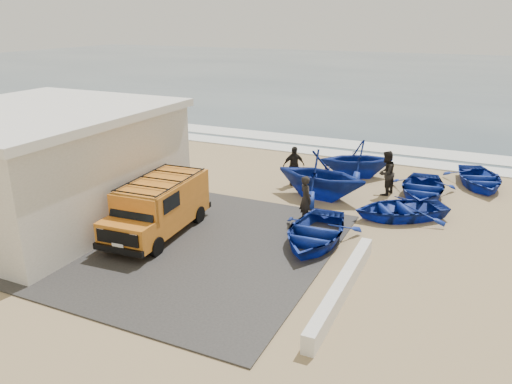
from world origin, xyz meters
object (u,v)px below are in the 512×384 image
(fisherman_middle, at_px, (386,173))
(boat_mid_left, at_px, (321,175))
(boat_far_left, at_px, (357,159))
(fisherman_front, at_px, (306,199))
(boat_near_left, at_px, (314,232))
(boat_mid_right, at_px, (422,188))
(fisherman_back, at_px, (294,166))
(building, at_px, (40,163))
(parapet, at_px, (342,287))
(boat_far_right, at_px, (479,178))
(van, at_px, (159,205))
(boat_near_right, at_px, (400,209))

(fisherman_middle, bearing_deg, boat_mid_left, -39.20)
(boat_far_left, xyz_separation_m, fisherman_front, (-0.38, -6.41, -0.02))
(boat_near_left, bearing_deg, boat_mid_right, 63.87)
(fisherman_back, bearing_deg, building, -178.13)
(building, relative_size, fisherman_front, 5.09)
(parapet, height_order, boat_mid_right, boat_mid_right)
(parapet, relative_size, fisherman_middle, 2.99)
(fisherman_middle, bearing_deg, parapet, 21.27)
(parapet, xyz_separation_m, boat_mid_left, (-3.13, 7.57, 0.80))
(boat_mid_right, height_order, fisherman_front, fisherman_front)
(boat_far_right, bearing_deg, boat_near_left, -135.38)
(van, xyz_separation_m, boat_far_left, (4.84, 9.75, -0.17))
(boat_far_left, bearing_deg, boat_near_left, -22.32)
(building, relative_size, boat_mid_left, 2.31)
(boat_mid_right, height_order, boat_far_left, boat_far_left)
(building, distance_m, fisherman_front, 10.46)
(boat_mid_left, height_order, fisherman_front, boat_mid_left)
(boat_far_left, xyz_separation_m, fisherman_middle, (1.80, -1.97, 0.06))
(boat_near_left, distance_m, boat_mid_left, 4.77)
(fisherman_middle, bearing_deg, boat_far_right, 145.35)
(building, relative_size, boat_far_left, 2.63)
(building, distance_m, boat_near_right, 14.26)
(van, bearing_deg, fisherman_front, 33.33)
(boat_near_left, bearing_deg, parapet, -61.58)
(boat_near_right, bearing_deg, boat_mid_right, 137.48)
(fisherman_back, bearing_deg, fisherman_front, -106.84)
(boat_near_right, distance_m, boat_mid_right, 2.96)
(boat_mid_left, bearing_deg, fisherman_front, -167.28)
(building, xyz_separation_m, fisherman_back, (7.65, 7.79, -1.23))
(parapet, bearing_deg, boat_mid_right, 84.47)
(boat_near_right, bearing_deg, boat_mid_left, -137.82)
(boat_mid_right, distance_m, fisherman_front, 6.11)
(building, distance_m, boat_mid_right, 16.03)
(boat_near_right, bearing_deg, fisherman_middle, 169.84)
(boat_mid_left, bearing_deg, van, 152.43)
(boat_near_left, xyz_separation_m, boat_mid_right, (2.78, 6.56, -0.01))
(building, bearing_deg, boat_mid_left, 35.06)
(building, distance_m, fisherman_middle, 14.48)
(fisherman_back, bearing_deg, van, -151.94)
(building, height_order, parapet, building)
(fisherman_front, bearing_deg, fisherman_middle, -71.37)
(boat_near_right, xyz_separation_m, fisherman_middle, (-1.11, 2.56, 0.62))
(fisherman_front, height_order, fisherman_middle, fisherman_middle)
(boat_mid_right, distance_m, boat_far_right, 3.44)
(building, distance_m, van, 5.34)
(parapet, height_order, boat_near_left, boat_near_left)
(van, relative_size, boat_near_right, 1.31)
(van, distance_m, boat_near_right, 9.37)
(fisherman_middle, bearing_deg, boat_far_left, -120.30)
(parapet, distance_m, boat_near_left, 3.55)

